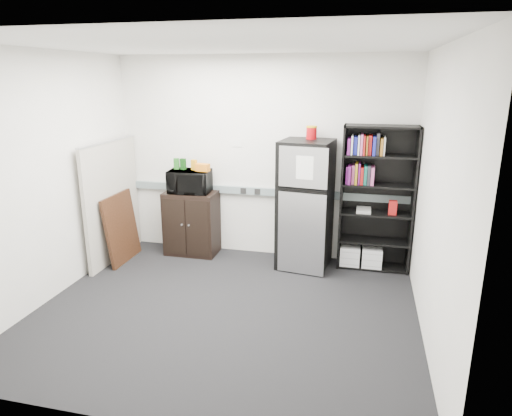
% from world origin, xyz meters
% --- Properties ---
extents(floor, '(4.00, 4.00, 0.00)m').
position_xyz_m(floor, '(0.00, 0.00, 0.00)').
color(floor, black).
rests_on(floor, ground).
extents(wall_back, '(4.00, 0.02, 2.70)m').
position_xyz_m(wall_back, '(0.00, 1.75, 1.35)').
color(wall_back, silver).
rests_on(wall_back, floor).
extents(wall_right, '(0.02, 3.50, 2.70)m').
position_xyz_m(wall_right, '(2.00, 0.00, 1.35)').
color(wall_right, silver).
rests_on(wall_right, floor).
extents(wall_left, '(0.02, 3.50, 2.70)m').
position_xyz_m(wall_left, '(-2.00, 0.00, 1.35)').
color(wall_left, silver).
rests_on(wall_left, floor).
extents(ceiling, '(4.00, 3.50, 0.02)m').
position_xyz_m(ceiling, '(0.00, 0.00, 2.70)').
color(ceiling, white).
rests_on(ceiling, wall_back).
extents(electrical_raceway, '(3.92, 0.05, 0.10)m').
position_xyz_m(electrical_raceway, '(0.00, 1.72, 0.90)').
color(electrical_raceway, gray).
rests_on(electrical_raceway, wall_back).
extents(wall_note, '(0.14, 0.00, 0.10)m').
position_xyz_m(wall_note, '(-0.35, 1.74, 1.55)').
color(wall_note, white).
rests_on(wall_note, wall_back).
extents(bookshelf, '(0.90, 0.34, 1.85)m').
position_xyz_m(bookshelf, '(1.51, 1.57, 0.97)').
color(bookshelf, black).
rests_on(bookshelf, floor).
extents(cubicle_partition, '(0.06, 1.30, 1.62)m').
position_xyz_m(cubicle_partition, '(-1.90, 1.08, 0.81)').
color(cubicle_partition, '#A39C90').
rests_on(cubicle_partition, floor).
extents(cabinet, '(0.71, 0.47, 0.89)m').
position_xyz_m(cabinet, '(-0.95, 1.50, 0.44)').
color(cabinet, black).
rests_on(cabinet, floor).
extents(microwave, '(0.59, 0.42, 0.31)m').
position_xyz_m(microwave, '(-0.95, 1.48, 1.04)').
color(microwave, black).
rests_on(microwave, cabinet).
extents(snack_box_a, '(0.08, 0.06, 0.15)m').
position_xyz_m(snack_box_a, '(-1.14, 1.52, 1.27)').
color(snack_box_a, '#1D5F1B').
rests_on(snack_box_a, microwave).
extents(snack_box_b, '(0.08, 0.07, 0.15)m').
position_xyz_m(snack_box_b, '(-1.05, 1.52, 1.27)').
color(snack_box_b, '#0D3C0E').
rests_on(snack_box_b, microwave).
extents(snack_box_c, '(0.08, 0.07, 0.14)m').
position_xyz_m(snack_box_c, '(-0.89, 1.52, 1.27)').
color(snack_box_c, orange).
rests_on(snack_box_c, microwave).
extents(snack_bag, '(0.19, 0.13, 0.10)m').
position_xyz_m(snack_bag, '(-0.75, 1.47, 1.25)').
color(snack_bag, orange).
rests_on(snack_bag, microwave).
extents(refrigerator, '(0.70, 0.73, 1.66)m').
position_xyz_m(refrigerator, '(0.65, 1.42, 0.83)').
color(refrigerator, black).
rests_on(refrigerator, floor).
extents(coffee_can, '(0.14, 0.14, 0.18)m').
position_xyz_m(coffee_can, '(0.68, 1.55, 1.75)').
color(coffee_can, '#A7070D').
rests_on(coffee_can, refrigerator).
extents(framed_poster, '(0.15, 0.72, 0.92)m').
position_xyz_m(framed_poster, '(-1.77, 1.02, 0.46)').
color(framed_poster, black).
rests_on(framed_poster, floor).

